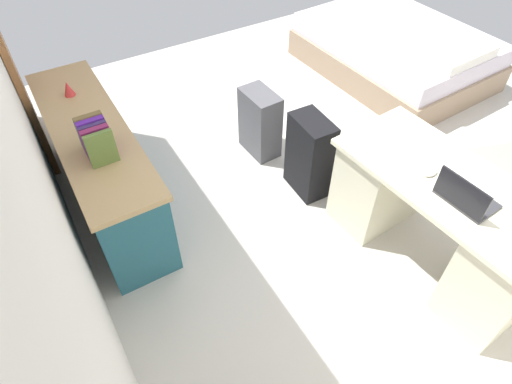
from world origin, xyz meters
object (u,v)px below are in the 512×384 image
object	(u,v)px
suitcase_black	(309,156)
suitcase_spare_grey	(260,123)
figurine_small	(68,89)
desk	(437,220)
credenza	(101,166)
computer_mouse	(431,172)
bed	(395,51)
laptop	(465,197)

from	to	relation	value
suitcase_black	suitcase_spare_grey	distance (m)	0.61
suitcase_spare_grey	figurine_small	xyz separation A→B (m)	(0.51, 1.33, 0.49)
desk	credenza	xyz separation A→B (m)	(1.65, 1.72, -0.01)
computer_mouse	bed	bearing A→B (deg)	-45.30
suitcase_spare_grey	laptop	world-z (taller)	laptop
suitcase_spare_grey	computer_mouse	size ratio (longest dim) A/B	5.84
laptop	suitcase_spare_grey	bearing A→B (deg)	9.76
suitcase_spare_grey	figurine_small	size ratio (longest dim) A/B	5.31
bed	figurine_small	world-z (taller)	figurine_small
bed	figurine_small	xyz separation A→B (m)	(0.12, 3.28, 0.54)
suitcase_spare_grey	figurine_small	world-z (taller)	figurine_small
bed	suitcase_spare_grey	world-z (taller)	suitcase_spare_grey
desk	bed	xyz separation A→B (m)	(1.98, -1.55, -0.14)
bed	suitcase_black	size ratio (longest dim) A/B	2.95
computer_mouse	suitcase_spare_grey	bearing A→B (deg)	8.21
suitcase_spare_grey	computer_mouse	world-z (taller)	computer_mouse
credenza	laptop	distance (m)	2.45
desk	computer_mouse	bearing A→B (deg)	30.13
computer_mouse	laptop	bearing A→B (deg)	170.98
credenza	suitcase_black	distance (m)	1.56
bed	suitcase_spare_grey	bearing A→B (deg)	101.53
desk	bed	world-z (taller)	desk
suitcase_black	laptop	distance (m)	1.22
credenza	laptop	xyz separation A→B (m)	(-1.79, -1.63, 0.41)
desk	credenza	distance (m)	2.38
computer_mouse	figurine_small	distance (m)	2.57
credenza	computer_mouse	xyz separation A→B (m)	(-1.53, -1.65, 0.38)
suitcase_spare_grey	computer_mouse	distance (m)	1.56
laptop	computer_mouse	world-z (taller)	laptop
bed	suitcase_black	world-z (taller)	suitcase_black
suitcase_black	suitcase_spare_grey	size ratio (longest dim) A/B	1.14
desk	suitcase_black	distance (m)	1.03
computer_mouse	suitcase_black	bearing A→B (deg)	11.33
suitcase_black	laptop	xyz separation A→B (m)	(-1.12, -0.21, 0.44)
suitcase_black	figurine_small	world-z (taller)	figurine_small
credenza	figurine_small	bearing A→B (deg)	0.20
credenza	suitcase_spare_grey	world-z (taller)	credenza
suitcase_black	suitcase_spare_grey	xyz separation A→B (m)	(0.60, 0.08, -0.04)
credenza	suitcase_spare_grey	bearing A→B (deg)	-92.90
credenza	figurine_small	xyz separation A→B (m)	(0.45, 0.00, 0.42)
bed	computer_mouse	xyz separation A→B (m)	(-1.85, 1.62, 0.50)
desk	laptop	bearing A→B (deg)	146.03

